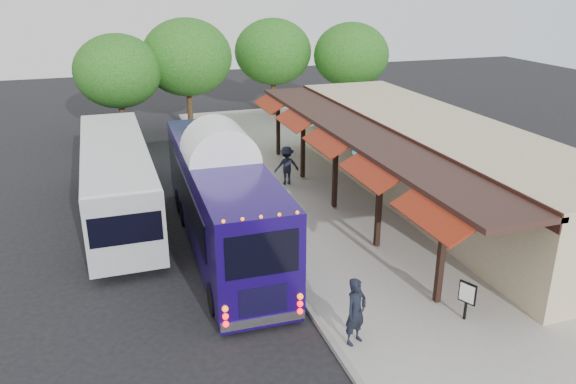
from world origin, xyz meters
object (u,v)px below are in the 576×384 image
object	(u,v)px
ped_a	(356,311)
ped_b	(244,173)
ped_d	(287,165)
coach_bus	(221,195)
sign_board	(467,295)
ped_c	(249,179)
city_bus	(117,177)

from	to	relation	value
ped_a	ped_b	bearing A→B (deg)	64.94
ped_b	ped_d	world-z (taller)	ped_d
coach_bus	sign_board	size ratio (longest dim) A/B	9.95
ped_c	sign_board	distance (m)	11.68
ped_b	sign_board	size ratio (longest dim) A/B	1.54
coach_bus	city_bus	distance (m)	5.38
city_bus	ped_d	bearing A→B (deg)	8.58
city_bus	ped_b	distance (m)	5.65
city_bus	ped_c	size ratio (longest dim) A/B	6.25
ped_b	ped_d	bearing A→B (deg)	-145.21
coach_bus	ped_a	world-z (taller)	coach_bus
coach_bus	ped_d	distance (m)	6.84
ped_d	sign_board	world-z (taller)	ped_d
coach_bus	ped_c	xyz separation A→B (m)	(2.05, 3.96, -0.94)
ped_a	sign_board	bearing A→B (deg)	-25.06
city_bus	ped_a	xyz separation A→B (m)	(5.56, -11.26, -0.63)
city_bus	ped_a	distance (m)	12.58
coach_bus	ped_d	bearing A→B (deg)	52.53
coach_bus	ped_d	xyz separation A→B (m)	(4.23, 5.30, -0.94)
ped_b	sign_board	bearing A→B (deg)	129.02
coach_bus	ped_b	world-z (taller)	coach_bus
city_bus	ped_b	size ratio (longest dim) A/B	6.38
sign_board	ped_c	bearing A→B (deg)	82.93
ped_a	ped_c	world-z (taller)	ped_a
coach_bus	ped_c	bearing A→B (deg)	63.78
ped_d	sign_board	distance (m)	12.56
city_bus	ped_c	distance (m)	5.60
coach_bus	city_bus	xyz separation A→B (m)	(-3.51, 4.07, -0.28)
ped_c	city_bus	bearing A→B (deg)	-31.75
coach_bus	ped_c	world-z (taller)	coach_bus
ped_c	coach_bus	bearing A→B (deg)	32.02
city_bus	coach_bus	bearing A→B (deg)	-49.67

